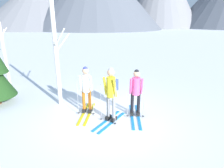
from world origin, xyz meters
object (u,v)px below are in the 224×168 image
skier_in_white (86,88)px  skier_in_pink (136,90)px  birch_tree_slender (5,55)px  birch_tree_tall (56,53)px  skier_in_yellow (111,91)px

skier_in_white → skier_in_pink: (1.73, -0.01, -0.01)m
skier_in_white → birch_tree_slender: size_ratio=0.56×
skier_in_white → birch_tree_tall: birch_tree_tall is taller
skier_in_yellow → birch_tree_tall: bearing=152.9°
skier_in_white → birch_tree_tall: 1.77m
skier_in_yellow → birch_tree_slender: bearing=152.4°
skier_in_yellow → birch_tree_tall: (-2.15, 1.10, 1.01)m
skier_in_white → skier_in_yellow: bearing=-27.1°
birch_tree_tall → birch_tree_slender: birch_tree_tall is taller
skier_in_white → birch_tree_tall: bearing=152.9°
skier_in_yellow → birch_tree_slender: birch_tree_slender is taller
skier_in_white → birch_tree_slender: bearing=152.3°
skier_in_white → skier_in_pink: bearing=-0.3°
skier_in_white → birch_tree_slender: (-4.52, 2.37, 0.69)m
birch_tree_tall → birch_tree_slender: (-3.30, 1.75, -0.43)m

